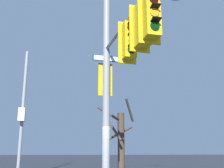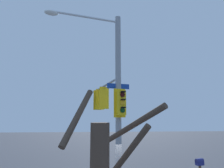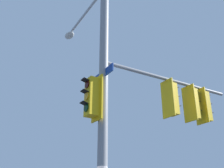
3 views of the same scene
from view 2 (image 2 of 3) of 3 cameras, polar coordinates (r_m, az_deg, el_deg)
name	(u,v)px [view 2 (image 2 of 3)]	position (r m, az deg, el deg)	size (l,w,h in m)	color
main_signal_pole_assembly	(108,96)	(9.91, -1.24, -3.78)	(6.12, 3.97, 8.64)	gray
mailbox	(200,164)	(12.37, 25.06, -21.15)	(0.34, 0.48, 1.41)	#4C3823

